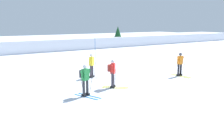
% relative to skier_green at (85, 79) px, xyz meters
% --- Properties ---
extents(ground_plane, '(120.00, 120.00, 0.00)m').
position_rel_skier_green_xyz_m(ground_plane, '(3.85, 0.71, -0.96)').
color(ground_plane, silver).
extents(far_snow_ridge, '(80.00, 6.59, 1.58)m').
position_rel_skier_green_xyz_m(far_snow_ridge, '(3.85, 22.24, -0.16)').
color(far_snow_ridge, silver).
rests_on(far_snow_ridge, ground).
extents(skier_green, '(0.96, 1.62, 1.71)m').
position_rel_skier_green_xyz_m(skier_green, '(0.00, 0.00, 0.00)').
color(skier_green, '#237AC6').
rests_on(skier_green, ground).
extents(skier_red, '(1.39, 1.39, 1.71)m').
position_rel_skier_green_xyz_m(skier_red, '(2.09, 0.59, -0.00)').
color(skier_red, gold).
rests_on(skier_red, ground).
extents(skier_orange, '(1.00, 1.63, 1.71)m').
position_rel_skier_green_xyz_m(skier_orange, '(7.91, 0.56, -0.04)').
color(skier_orange, gold).
rests_on(skier_orange, ground).
extents(skier_yellow, '(1.30, 1.47, 1.71)m').
position_rel_skier_green_xyz_m(skier_yellow, '(2.24, 3.54, -0.04)').
color(skier_yellow, silver).
rests_on(skier_yellow, ground).
extents(trail_marker_pole, '(0.04, 0.04, 2.15)m').
position_rel_skier_green_xyz_m(trail_marker_pole, '(6.76, 11.42, 0.12)').
color(trail_marker_pole, '#1E56AD').
rests_on(trail_marker_pole, ground).
extents(conifer_far_left, '(1.58, 1.58, 3.25)m').
position_rel_skier_green_xyz_m(conifer_far_left, '(15.71, 20.29, 1.10)').
color(conifer_far_left, '#513823').
rests_on(conifer_far_left, ground).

